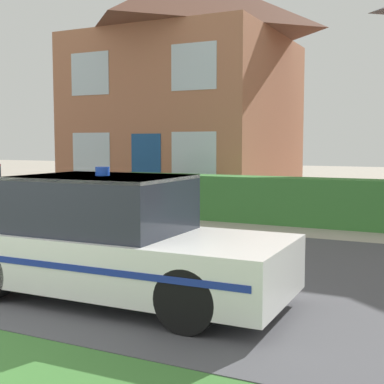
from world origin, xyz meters
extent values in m
cube|color=#4C4C51|center=(0.00, 4.23, 0.01)|extent=(28.00, 6.35, 0.01)
cube|color=#3D7F38|center=(0.70, 9.03, 0.53)|extent=(8.35, 0.75, 1.05)
cylinder|color=black|center=(1.99, 1.78, 0.33)|extent=(0.64, 0.21, 0.64)
cylinder|color=black|center=(1.97, 3.14, 0.33)|extent=(0.64, 0.21, 0.64)
cylinder|color=black|center=(-0.58, 3.10, 0.33)|extent=(0.64, 0.21, 0.64)
cube|color=white|center=(0.70, 2.44, 0.49)|extent=(4.14, 1.63, 0.61)
cube|color=#232833|center=(0.55, 2.43, 1.12)|extent=(1.88, 1.44, 0.65)
cube|color=white|center=(0.55, 2.43, 1.43)|extent=(1.88, 1.44, 0.04)
cube|color=navy|center=(0.72, 1.65, 0.54)|extent=(3.91, 0.07, 0.07)
cube|color=navy|center=(0.69, 3.22, 0.54)|extent=(3.91, 0.07, 0.07)
cylinder|color=blue|center=(0.55, 2.43, 1.50)|extent=(0.17, 0.17, 0.10)
cylinder|color=black|center=(-3.62, 5.03, 0.31)|extent=(0.59, 0.20, 0.59)
cube|color=#A86B4C|center=(-4.19, 14.13, 2.67)|extent=(6.47, 6.44, 5.34)
pyramid|color=brown|center=(-4.19, 14.13, 6.51)|extent=(6.79, 6.76, 2.34)
cube|color=navy|center=(-3.97, 10.90, 1.05)|extent=(1.00, 0.02, 2.10)
cube|color=silver|center=(-5.97, 10.90, 1.49)|extent=(1.40, 0.02, 1.30)
cube|color=silver|center=(-2.41, 10.90, 1.49)|extent=(1.40, 0.02, 1.30)
cube|color=silver|center=(-5.97, 10.90, 3.95)|extent=(1.40, 0.02, 1.30)
cube|color=silver|center=(-2.41, 10.90, 3.95)|extent=(1.40, 0.02, 1.30)
cube|color=#23662D|center=(-2.52, 9.32, 0.45)|extent=(0.64, 0.64, 0.91)
cube|color=#184720|center=(-2.52, 9.32, 0.96)|extent=(0.67, 0.67, 0.10)
camera|label=1|loc=(4.24, -2.67, 1.83)|focal=50.00mm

